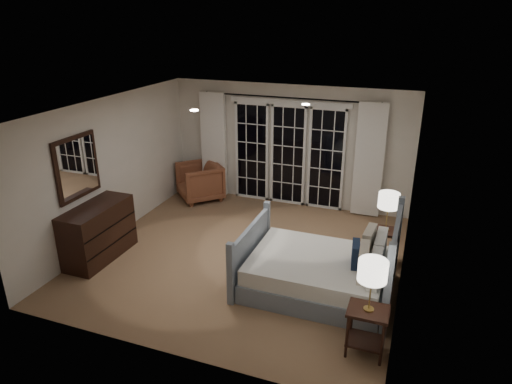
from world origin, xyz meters
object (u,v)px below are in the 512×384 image
(lamp_left, at_px, (373,271))
(armchair, at_px, (200,182))
(bed, at_px, (321,271))
(lamp_right, at_px, (389,201))
(nightstand_right, at_px, (384,242))
(dresser, at_px, (98,232))
(nightstand_left, at_px, (367,325))

(lamp_left, distance_m, armchair, 5.52)
(bed, bearing_deg, lamp_right, 55.21)
(nightstand_right, relative_size, armchair, 0.68)
(lamp_right, height_order, armchair, lamp_right)
(dresser, bearing_deg, lamp_right, 17.73)
(bed, relative_size, dresser, 1.63)
(bed, xyz_separation_m, nightstand_left, (0.79, -1.12, 0.09))
(armchair, bearing_deg, dresser, -52.64)
(lamp_left, xyz_separation_m, lamp_right, (-0.02, 2.23, -0.03))
(bed, distance_m, lamp_right, 1.56)
(bed, xyz_separation_m, armchair, (-3.26, 2.56, 0.08))
(nightstand_left, xyz_separation_m, armchair, (-4.05, 3.69, -0.01))
(lamp_right, distance_m, dresser, 4.68)
(nightstand_left, xyz_separation_m, nightstand_right, (-0.02, 2.23, -0.01))
(lamp_right, relative_size, dresser, 0.48)
(lamp_left, bearing_deg, nightstand_right, 90.61)
(lamp_right, relative_size, armchair, 0.72)
(armchair, bearing_deg, bed, 6.91)
(lamp_left, bearing_deg, nightstand_left, -56.31)
(bed, distance_m, nightstand_right, 1.35)
(lamp_left, height_order, lamp_right, lamp_left)
(nightstand_right, xyz_separation_m, lamp_left, (0.02, -2.23, 0.74))
(nightstand_right, xyz_separation_m, lamp_right, (-0.00, -0.00, 0.71))
(nightstand_left, height_order, dresser, dresser)
(nightstand_right, relative_size, lamp_left, 0.94)
(lamp_right, bearing_deg, nightstand_right, 14.04)
(bed, distance_m, nightstand_left, 1.38)
(nightstand_right, xyz_separation_m, armchair, (-4.02, 1.46, 0.01))
(lamp_left, height_order, armchair, lamp_left)
(nightstand_right, distance_m, armchair, 4.28)
(bed, relative_size, lamp_right, 3.37)
(bed, height_order, lamp_right, bed)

